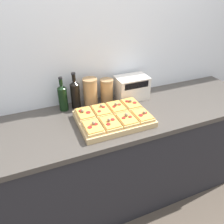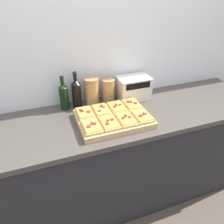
# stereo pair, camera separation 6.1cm
# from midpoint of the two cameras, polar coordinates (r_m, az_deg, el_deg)

# --- Properties ---
(ground_plane) EXTENTS (12.00, 12.00, 0.00)m
(ground_plane) POSITION_cam_midpoint_polar(r_m,az_deg,el_deg) (2.15, 2.43, -27.06)
(ground_plane) COLOR #4C4238
(wall_back) EXTENTS (6.00, 0.06, 2.50)m
(wall_back) POSITION_cam_midpoint_polar(r_m,az_deg,el_deg) (1.84, -5.67, 12.98)
(wall_back) COLOR silver
(wall_back) RESTS_ON ground_plane
(kitchen_counter) EXTENTS (2.63, 0.67, 0.93)m
(kitchen_counter) POSITION_cam_midpoint_polar(r_m,az_deg,el_deg) (1.97, -1.23, -12.53)
(kitchen_counter) COLOR #232328
(kitchen_counter) RESTS_ON ground_plane
(cutting_board) EXTENTS (0.52, 0.38, 0.04)m
(cutting_board) POSITION_cam_midpoint_polar(r_m,az_deg,el_deg) (1.61, -0.67, -1.80)
(cutting_board) COLOR tan
(cutting_board) RESTS_ON kitchen_counter
(pizza_slice_back_left) EXTENTS (0.12, 0.17, 0.05)m
(pizza_slice_back_left) POSITION_cam_midpoint_polar(r_m,az_deg,el_deg) (1.61, -8.15, -0.49)
(pizza_slice_back_left) COLOR tan
(pizza_slice_back_left) RESTS_ON cutting_board
(pizza_slice_back_midleft) EXTENTS (0.12, 0.17, 0.05)m
(pizza_slice_back_midleft) POSITION_cam_midpoint_polar(r_m,az_deg,el_deg) (1.64, -3.91, 0.41)
(pizza_slice_back_midleft) COLOR tan
(pizza_slice_back_midleft) RESTS_ON cutting_board
(pizza_slice_back_midright) EXTENTS (0.12, 0.17, 0.05)m
(pizza_slice_back_midright) POSITION_cam_midpoint_polar(r_m,az_deg,el_deg) (1.68, 0.15, 1.27)
(pizza_slice_back_midright) COLOR tan
(pizza_slice_back_midright) RESTS_ON cutting_board
(pizza_slice_back_right) EXTENTS (0.12, 0.17, 0.05)m
(pizza_slice_back_right) POSITION_cam_midpoint_polar(r_m,az_deg,el_deg) (1.72, 4.02, 2.08)
(pizza_slice_back_right) COLOR tan
(pizza_slice_back_right) RESTS_ON cutting_board
(pizza_slice_front_left) EXTENTS (0.12, 0.17, 0.05)m
(pizza_slice_front_left) POSITION_cam_midpoint_polar(r_m,az_deg,el_deg) (1.46, -6.23, -3.99)
(pizza_slice_front_left) COLOR tan
(pizza_slice_front_left) RESTS_ON cutting_board
(pizza_slice_front_midleft) EXTENTS (0.12, 0.17, 0.05)m
(pizza_slice_front_midleft) POSITION_cam_midpoint_polar(r_m,az_deg,el_deg) (1.50, -1.63, -2.94)
(pizza_slice_front_midleft) COLOR tan
(pizza_slice_front_midleft) RESTS_ON cutting_board
(pizza_slice_front_midright) EXTENTS (0.12, 0.17, 0.05)m
(pizza_slice_front_midright) POSITION_cam_midpoint_polar(r_m,az_deg,el_deg) (1.54, 2.76, -1.90)
(pizza_slice_front_midright) COLOR tan
(pizza_slice_front_midright) RESTS_ON cutting_board
(pizza_slice_front_right) EXTENTS (0.12, 0.17, 0.05)m
(pizza_slice_front_right) POSITION_cam_midpoint_polar(r_m,az_deg,el_deg) (1.59, 6.90, -0.94)
(pizza_slice_front_right) COLOR tan
(pizza_slice_front_right) RESTS_ON cutting_board
(olive_oil_bottle) EXTENTS (0.07, 0.07, 0.28)m
(olive_oil_bottle) POSITION_cam_midpoint_polar(r_m,az_deg,el_deg) (1.75, -13.72, 3.82)
(olive_oil_bottle) COLOR black
(olive_oil_bottle) RESTS_ON kitchen_counter
(wine_bottle) EXTENTS (0.07, 0.07, 0.30)m
(wine_bottle) POSITION_cam_midpoint_polar(r_m,az_deg,el_deg) (1.76, -10.57, 4.70)
(wine_bottle) COLOR black
(wine_bottle) RESTS_ON kitchen_counter
(grain_jar_tall) EXTENTS (0.12, 0.12, 0.23)m
(grain_jar_tall) POSITION_cam_midpoint_polar(r_m,az_deg,el_deg) (1.79, -6.64, 5.24)
(grain_jar_tall) COLOR #AD7F4C
(grain_jar_tall) RESTS_ON kitchen_counter
(grain_jar_short) EXTENTS (0.11, 0.11, 0.20)m
(grain_jar_short) POSITION_cam_midpoint_polar(r_m,az_deg,el_deg) (1.84, -2.34, 5.60)
(grain_jar_short) COLOR #AD7F4C
(grain_jar_short) RESTS_ON kitchen_counter
(toaster_oven) EXTENTS (0.30, 0.18, 0.20)m
(toaster_oven) POSITION_cam_midpoint_polar(r_m,az_deg,el_deg) (1.89, 4.21, 6.37)
(toaster_oven) COLOR beige
(toaster_oven) RESTS_ON kitchen_counter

